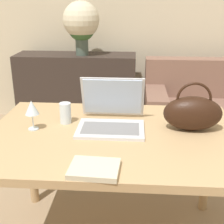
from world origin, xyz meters
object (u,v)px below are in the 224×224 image
at_px(wine_glass, 32,108).
at_px(drinking_glass, 65,113).
at_px(laptop, 112,113).
at_px(flower_vase, 81,23).
at_px(handbag, 193,113).

bearing_deg(wine_glass, drinking_glass, 33.49).
distance_m(laptop, drinking_glass, 0.26).
bearing_deg(laptop, wine_glass, -167.66).
bearing_deg(flower_vase, laptop, -75.42).
height_order(laptop, flower_vase, flower_vase).
bearing_deg(handbag, drinking_glass, 176.08).
height_order(drinking_glass, handbag, handbag).
height_order(drinking_glass, flower_vase, flower_vase).
distance_m(drinking_glass, wine_glass, 0.20).
bearing_deg(wine_glass, handbag, 3.71).
height_order(wine_glass, handbag, handbag).
height_order(drinking_glass, wine_glass, wine_glass).
xyz_separation_m(drinking_glass, wine_glass, (-0.16, -0.10, 0.06)).
bearing_deg(wine_glass, flower_vase, 90.42).
height_order(laptop, drinking_glass, laptop).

